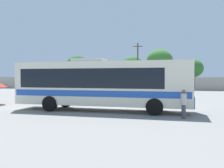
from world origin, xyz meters
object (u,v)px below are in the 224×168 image
coach_bus_cream_blue (100,83)px  roadside_tree_left (78,67)px  parked_car_leftmost_white (60,85)px  roadside_tree_right (193,68)px  roadside_tree_midright (160,60)px  utility_pole_near (138,65)px  parked_car_third_white (127,86)px  parked_car_rightmost_white (164,87)px  parked_car_second_dark_blue (93,86)px  roadside_tree_midleft (132,68)px  attendant_by_bus_door (184,102)px

coach_bus_cream_blue → roadside_tree_left: 36.52m
parked_car_leftmost_white → roadside_tree_right: roadside_tree_right is taller
roadside_tree_midright → utility_pole_near: bearing=-179.1°
parked_car_third_white → roadside_tree_right: size_ratio=0.72×
parked_car_leftmost_white → parked_car_third_white: size_ratio=1.11×
parked_car_leftmost_white → utility_pole_near: utility_pole_near is taller
coach_bus_cream_blue → parked_car_rightmost_white: 24.97m
parked_car_rightmost_white → roadside_tree_left: 20.28m
roadside_tree_midright → roadside_tree_right: bearing=22.7°
parked_car_second_dark_blue → roadside_tree_right: 19.88m
utility_pole_near → roadside_tree_right: (10.28, 2.65, -0.62)m
utility_pole_near → parked_car_rightmost_white: bearing=-54.2°
parked_car_second_dark_blue → parked_car_rightmost_white: 11.86m
coach_bus_cream_blue → parked_car_third_white: 25.51m
parked_car_leftmost_white → parked_car_second_dark_blue: size_ratio=1.07×
roadside_tree_midleft → roadside_tree_midright: (5.45, -1.88, 1.26)m
coach_bus_cream_blue → parked_car_second_dark_blue: bearing=108.7°
parked_car_second_dark_blue → roadside_tree_midright: roadside_tree_midright is taller
roadside_tree_right → coach_bus_cream_blue: bearing=-104.2°
parked_car_leftmost_white → parked_car_rightmost_white: parked_car_leftmost_white is taller
parked_car_second_dark_blue → roadside_tree_right: bearing=29.7°
parked_car_rightmost_white → utility_pole_near: 9.51m
parked_car_second_dark_blue → roadside_tree_midright: bearing=33.4°
parked_car_third_white → roadside_tree_right: roadside_tree_right is taller
coach_bus_cream_blue → parked_car_third_white: coach_bus_cream_blue is taller
roadside_tree_midleft → roadside_tree_right: (11.61, 0.70, -0.20)m
utility_pole_near → roadside_tree_left: 12.95m
roadside_tree_left → roadside_tree_right: 23.14m
roadside_tree_midright → roadside_tree_right: roadside_tree_midright is taller
parked_car_third_white → parked_car_rightmost_white: parked_car_third_white is taller
coach_bus_cream_blue → utility_pole_near: size_ratio=1.39×
utility_pole_near → roadside_tree_midleft: utility_pole_near is taller
coach_bus_cream_blue → roadside_tree_left: (-14.41, 33.47, 2.39)m
parked_car_rightmost_white → parked_car_second_dark_blue: bearing=-179.9°
parked_car_leftmost_white → parked_car_third_white: 12.01m
utility_pole_near → parked_car_third_white: bearing=-98.1°
attendant_by_bus_door → roadside_tree_midright: bearing=94.9°
roadside_tree_left → roadside_tree_right: size_ratio=1.17×
coach_bus_cream_blue → roadside_tree_midleft: (-2.91, 33.71, 2.23)m
parked_car_third_white → roadside_tree_midright: (5.04, 6.47, 4.63)m
coach_bus_cream_blue → roadside_tree_right: size_ratio=2.14×
roadside_tree_midleft → roadside_tree_left: bearing=-178.8°
parked_car_third_white → roadside_tree_midleft: size_ratio=0.64×
attendant_by_bus_door → parked_car_third_white: bearing=106.1°
roadside_tree_midleft → parked_car_leftmost_white: bearing=-141.9°
attendant_by_bus_door → roadside_tree_midleft: (-8.38, 35.92, 3.23)m
utility_pole_near → attendant_by_bus_door: bearing=-78.3°
roadside_tree_right → utility_pole_near: bearing=-165.6°
parked_car_second_dark_blue → roadside_tree_midright: size_ratio=0.57×
utility_pole_near → parked_car_second_dark_blue: bearing=-133.6°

